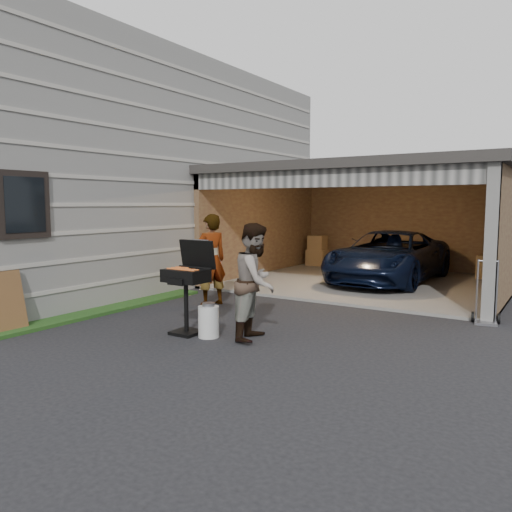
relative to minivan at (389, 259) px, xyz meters
The scene contains 10 objects.
ground 6.85m from the minivan, 99.70° to the right, with size 80.00×80.00×0.00m, color black.
house 7.94m from the minivan, 159.15° to the right, with size 7.00×11.00×5.50m, color #474744.
groundcover_strip 8.46m from the minivan, 113.76° to the right, with size 0.50×8.00×0.06m, color #193814.
garage 1.29m from the minivan, 169.78° to the left, with size 6.80×6.30×2.90m.
minivan is the anchor object (origin of this frame).
woman 5.01m from the minivan, 115.38° to the right, with size 0.66×0.43×1.82m, color silver.
man 6.17m from the minivan, 90.16° to the right, with size 0.84×0.66×1.73m, color #4B281D.
bbq_grill 6.58m from the minivan, 99.38° to the right, with size 0.65×0.57×1.45m.
propane_tank 6.53m from the minivan, 95.87° to the right, with size 0.32×0.32×0.48m, color silver.
hand_truck 4.29m from the minivan, 50.11° to the right, with size 0.47×0.39×1.09m.
Camera 1 is at (5.10, -5.59, 2.02)m, focal length 35.00 mm.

